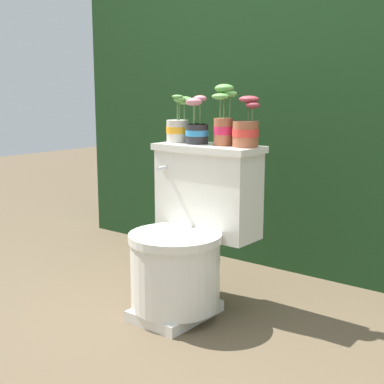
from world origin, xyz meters
name	(u,v)px	position (x,y,z in m)	size (l,w,h in m)	color
ground_plane	(185,322)	(0.00, 0.00, 0.00)	(12.00, 12.00, 0.00)	brown
hedge_backdrop	(328,109)	(0.00, 1.40, 0.89)	(3.05, 1.04, 1.78)	#193819
toilet	(189,237)	(-0.07, 0.12, 0.35)	(0.51, 0.56, 0.75)	silver
potted_plant_left	(179,124)	(-0.26, 0.28, 0.84)	(0.12, 0.12, 0.23)	beige
potted_plant_midleft	(197,126)	(-0.14, 0.27, 0.84)	(0.11, 0.11, 0.22)	#262628
potted_plant_middle	(223,119)	(0.00, 0.28, 0.87)	(0.11, 0.10, 0.27)	#9E5638
potted_plant_midright	(246,129)	(0.12, 0.29, 0.83)	(0.12, 0.12, 0.22)	#9E5638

